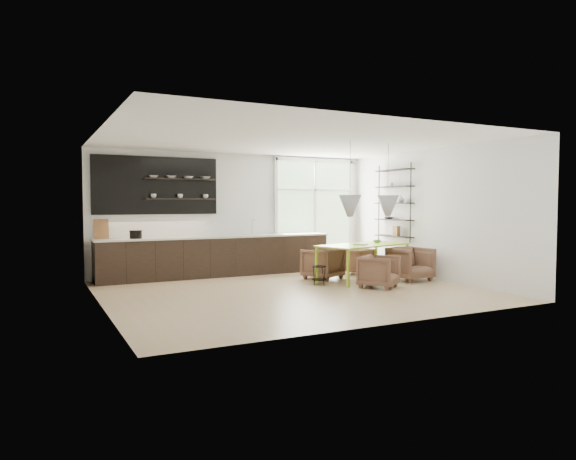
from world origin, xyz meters
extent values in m
cube|color=tan|center=(0.00, 0.00, -0.01)|extent=(7.00, 6.00, 0.01)
cube|color=white|center=(0.00, 3.00, 1.45)|extent=(7.00, 0.02, 2.90)
cube|color=white|center=(-3.50, 0.00, 1.45)|extent=(0.02, 6.00, 2.90)
cube|color=white|center=(3.50, 0.00, 1.45)|extent=(0.02, 6.00, 2.90)
cube|color=white|center=(0.00, 0.00, 2.90)|extent=(7.00, 6.00, 0.01)
cube|color=#B2D1A5|center=(2.15, 2.97, 1.45)|extent=(2.20, 0.02, 2.70)
cube|color=silver|center=(2.15, 2.94, 1.45)|extent=(2.30, 0.08, 2.80)
cone|color=#B5BAC4|center=(0.95, -0.50, 1.65)|extent=(0.44, 0.44, 0.42)
cone|color=#B5BAC4|center=(1.85, -0.50, 1.65)|extent=(0.44, 0.44, 0.42)
cylinder|color=black|center=(0.95, -0.50, 2.46)|extent=(0.01, 0.01, 0.89)
cylinder|color=black|center=(1.85, -0.50, 2.46)|extent=(0.01, 0.01, 0.89)
cube|color=black|center=(-0.60, 2.67, 0.45)|extent=(5.50, 0.65, 0.90)
cube|color=silver|center=(-0.60, 2.67, 0.92)|extent=(5.54, 0.69, 0.04)
cube|color=white|center=(-0.60, 2.98, 1.20)|extent=(5.50, 0.02, 0.55)
cube|color=black|center=(-1.95, 2.96, 2.10)|extent=(2.80, 0.06, 1.30)
cube|color=black|center=(-1.45, 2.82, 2.25)|extent=(1.60, 0.28, 0.03)
cube|color=black|center=(-1.45, 2.82, 1.80)|extent=(1.60, 0.28, 0.03)
cube|color=brown|center=(-3.15, 2.90, 1.15)|extent=(0.30, 0.10, 0.42)
cylinder|color=silver|center=(0.30, 2.77, 1.12)|extent=(0.02, 0.02, 0.40)
imported|color=white|center=(-2.05, 2.82, 2.29)|extent=(0.22, 0.22, 0.05)
imported|color=white|center=(-1.65, 2.82, 2.29)|extent=(0.22, 0.22, 0.05)
imported|color=white|center=(-1.25, 2.82, 2.29)|extent=(0.22, 0.22, 0.05)
imported|color=white|center=(-0.85, 2.82, 2.29)|extent=(0.22, 0.22, 0.05)
imported|color=white|center=(-2.05, 2.82, 1.86)|extent=(0.12, 0.12, 0.10)
imported|color=white|center=(-1.45, 2.82, 1.86)|extent=(0.12, 0.12, 0.10)
imported|color=white|center=(-0.85, 2.82, 1.86)|extent=(0.12, 0.12, 0.10)
cylinder|color=black|center=(-2.48, 2.61, 1.02)|extent=(0.26, 0.26, 0.16)
cube|color=black|center=(3.36, 0.60, 1.70)|extent=(0.02, 0.02, 1.90)
cube|color=black|center=(3.36, 1.80, 1.70)|extent=(0.02, 0.02, 1.90)
cube|color=black|center=(3.36, 1.20, 0.90)|extent=(0.26, 1.20, 0.02)
cube|color=black|center=(3.36, 1.20, 1.30)|extent=(0.26, 1.20, 0.02)
cube|color=black|center=(3.36, 1.20, 1.70)|extent=(0.26, 1.20, 0.02)
cube|color=black|center=(3.36, 1.20, 2.10)|extent=(0.26, 1.20, 0.03)
cube|color=black|center=(3.36, 1.20, 2.50)|extent=(0.26, 1.20, 0.03)
imported|color=white|center=(3.36, 0.95, 1.81)|extent=(0.18, 0.18, 0.19)
imported|color=#333338|center=(3.36, 1.40, 1.34)|extent=(0.22, 0.22, 0.05)
imported|color=white|center=(3.36, 1.30, 2.16)|extent=(0.10, 0.10, 0.09)
cube|color=brown|center=(3.36, 1.10, 1.03)|extent=(0.10, 0.18, 0.24)
cube|color=#AAD424|center=(2.07, 0.62, 0.78)|extent=(2.37, 1.55, 0.03)
cube|color=#AAD424|center=(1.19, -0.09, 0.38)|extent=(0.06, 0.06, 0.76)
cube|color=#AAD424|center=(0.94, 0.76, 0.38)|extent=(0.06, 0.06, 0.76)
cube|color=#AAD424|center=(3.19, 0.49, 0.38)|extent=(0.06, 0.06, 0.76)
cube|color=#AAD424|center=(2.94, 1.34, 0.38)|extent=(0.06, 0.06, 0.76)
imported|color=brown|center=(1.33, 1.15, 0.35)|extent=(1.00, 1.01, 0.69)
imported|color=brown|center=(2.48, 1.53, 0.31)|extent=(0.89, 0.90, 0.62)
imported|color=brown|center=(1.74, -0.38, 0.33)|extent=(0.98, 0.98, 0.65)
imported|color=brown|center=(2.94, 0.08, 0.37)|extent=(0.85, 0.87, 0.74)
cylinder|color=black|center=(0.86, 0.49, 0.38)|extent=(0.29, 0.29, 0.02)
cylinder|color=black|center=(0.86, 0.49, 0.11)|extent=(0.31, 0.31, 0.01)
cylinder|color=black|center=(0.99, 0.50, 0.19)|extent=(0.01, 0.01, 0.38)
cylinder|color=black|center=(0.84, 0.63, 0.19)|extent=(0.01, 0.01, 0.38)
cylinder|color=black|center=(0.72, 0.48, 0.19)|extent=(0.01, 0.01, 0.38)
cylinder|color=black|center=(0.87, 0.35, 0.19)|extent=(0.01, 0.01, 0.38)
imported|color=white|center=(1.83, 0.46, 0.81)|extent=(0.35, 0.37, 0.03)
imported|color=#588D58|center=(2.63, 0.89, 0.83)|extent=(0.25, 0.25, 0.06)
camera|label=1|loc=(-4.54, -8.71, 1.70)|focal=32.00mm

